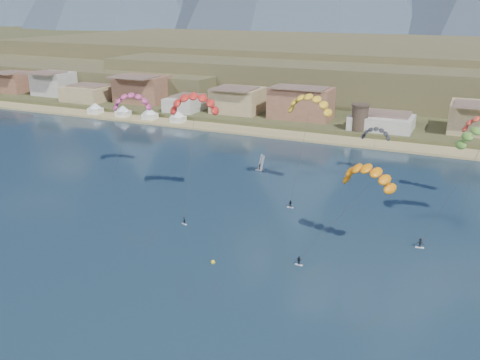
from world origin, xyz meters
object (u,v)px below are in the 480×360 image
object	(u,v)px
watchtower	(360,117)
buoy	(213,262)
kitesurfer_orange	(369,172)
kitesurfer_red	(194,100)
windsurfer	(260,166)
kitesurfer_yellow	(310,101)

from	to	relation	value
watchtower	buoy	size ratio (longest dim) A/B	11.95
kitesurfer_orange	buoy	size ratio (longest dim) A/B	26.28
watchtower	kitesurfer_red	size ratio (longest dim) A/B	0.33
buoy	windsurfer	bearing A→B (deg)	103.40
watchtower	kitesurfer_yellow	world-z (taller)	kitesurfer_yellow
kitesurfer_red	windsurfer	xyz separation A→B (m)	(3.79, 26.94, -21.09)
kitesurfer_orange	buoy	xyz separation A→B (m)	(-21.57, -15.28, -14.15)
watchtower	windsurfer	world-z (taller)	watchtower
kitesurfer_red	kitesurfer_orange	bearing A→B (deg)	-11.36
kitesurfer_red	windsurfer	size ratio (longest dim) A/B	6.23
windsurfer	kitesurfer_red	bearing A→B (deg)	-98.01
kitesurfer_orange	windsurfer	world-z (taller)	kitesurfer_orange
windsurfer	buoy	world-z (taller)	windsurfer
watchtower	kitesurfer_red	world-z (taller)	kitesurfer_red
kitesurfer_orange	kitesurfer_red	bearing A→B (deg)	168.64
kitesurfer_red	kitesurfer_yellow	size ratio (longest dim) A/B	1.07
kitesurfer_yellow	buoy	world-z (taller)	kitesurfer_yellow
kitesurfer_orange	buoy	bearing A→B (deg)	-144.69
watchtower	kitesurfer_orange	xyz separation A→B (m)	(18.02, -80.76, 7.90)
kitesurfer_red	kitesurfer_yellow	world-z (taller)	kitesurfer_red
kitesurfer_orange	windsurfer	size ratio (longest dim) A/B	4.58
buoy	kitesurfer_orange	bearing A→B (deg)	35.31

